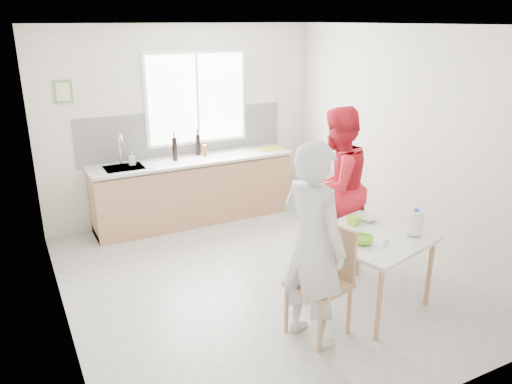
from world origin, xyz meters
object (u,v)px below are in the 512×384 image
bowl_green (363,240)px  wine_bottle_a (175,149)px  person_red (336,188)px  milk_jug (416,222)px  chair_left (325,276)px  chair_far (327,223)px  bowl_white (368,218)px  person_white (313,245)px  dining_table (370,243)px  wine_bottle_b (198,144)px

bowl_green → wine_bottle_a: (-0.81, 3.02, 0.29)m
person_red → milk_jug: 1.13m
chair_left → milk_jug: milk_jug is taller
bowl_green → chair_far: bearing=72.9°
chair_left → bowl_white: 1.03m
chair_left → person_white: 0.41m
dining_table → chair_left: 0.68m
wine_bottle_a → wine_bottle_b: (0.39, 0.13, -0.01)m
dining_table → person_white: size_ratio=0.65×
milk_jug → person_white: bearing=166.6°
person_red → wine_bottle_b: 2.29m
chair_left → milk_jug: size_ratio=3.97×
bowl_green → wine_bottle_b: size_ratio=0.70×
chair_far → wine_bottle_a: bearing=103.7°
person_red → bowl_white: size_ratio=9.06×
dining_table → milk_jug: (0.39, -0.19, 0.22)m
person_red → bowl_green: bearing=52.2°
wine_bottle_a → person_red: bearing=-57.9°
person_red → wine_bottle_a: bearing=-72.9°
person_white → wine_bottle_b: bearing=-18.9°
bowl_green → bowl_white: size_ratio=1.03×
bowl_white → wine_bottle_b: 2.87m
wine_bottle_b → person_white: bearing=-93.9°
chair_left → wine_bottle_a: (-0.34, 3.10, 0.52)m
person_white → wine_bottle_b: person_white is taller
dining_table → bowl_green: bearing=-150.9°
wine_bottle_a → chair_left: bearing=-83.7°
bowl_green → bowl_white: bowl_green is taller
chair_left → chair_far: 1.31m
milk_jug → wine_bottle_b: wine_bottle_b is taller
dining_table → chair_far: size_ratio=1.24×
person_red → wine_bottle_a: 2.35m
bowl_green → milk_jug: 0.58m
chair_left → chair_far: bearing=128.8°
chair_far → milk_jug: bearing=-91.4°
bowl_white → milk_jug: (0.16, -0.51, 0.11)m
bowl_white → bowl_green: bearing=-134.0°
chair_left → bowl_green: (0.47, 0.07, 0.23)m
dining_table → person_red: person_red is taller
person_white → person_red: (1.08, 1.16, 0.01)m
dining_table → chair_far: chair_far is taller
dining_table → chair_left: chair_left is taller
dining_table → bowl_green: (-0.18, -0.10, 0.11)m
chair_left → bowl_white: bearing=104.4°
dining_table → wine_bottle_a: size_ratio=3.75×
dining_table → person_red: size_ratio=0.65×
chair_left → person_red: (0.90, 1.11, 0.37)m
person_white → wine_bottle_a: 3.15m
bowl_white → wine_bottle_b: wine_bottle_b is taller
bowl_white → wine_bottle_b: bearing=106.9°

